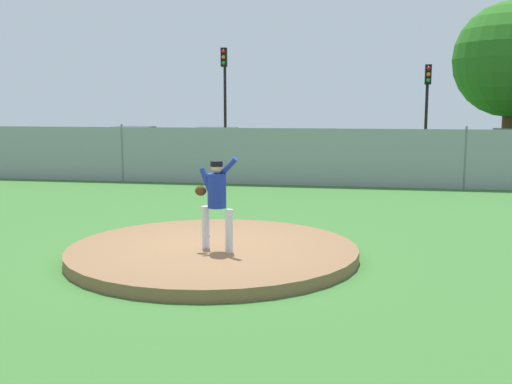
% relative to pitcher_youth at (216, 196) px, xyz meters
% --- Properties ---
extents(ground_plane, '(80.00, 80.00, 0.00)m').
position_rel_pitcher_youth_xyz_m(ground_plane, '(-0.14, 6.28, -1.15)').
color(ground_plane, '#386B2D').
extents(asphalt_strip, '(44.00, 7.00, 0.01)m').
position_rel_pitcher_youth_xyz_m(asphalt_strip, '(-0.14, 14.78, -1.15)').
color(asphalt_strip, '#2B2B2D').
rests_on(asphalt_strip, ground_plane).
extents(pitchers_mound, '(5.16, 5.16, 0.20)m').
position_rel_pitcher_youth_xyz_m(pitchers_mound, '(-0.14, 0.28, -1.05)').
color(pitchers_mound, brown).
rests_on(pitchers_mound, ground_plane).
extents(pitcher_youth, '(0.80, 0.36, 1.64)m').
position_rel_pitcher_youth_xyz_m(pitcher_youth, '(0.00, 0.00, 0.00)').
color(pitcher_youth, silver).
rests_on(pitcher_youth, pitchers_mound).
extents(baseball, '(0.07, 0.07, 0.07)m').
position_rel_pitcher_youth_xyz_m(baseball, '(-0.42, 1.02, -0.92)').
color(baseball, white).
rests_on(baseball, pitchers_mound).
extents(chainlink_fence, '(29.24, 0.07, 2.03)m').
position_rel_pitcher_youth_xyz_m(chainlink_fence, '(-0.14, 10.28, -0.19)').
color(chainlink_fence, gray).
rests_on(chainlink_fence, ground_plane).
extents(parked_car_teal, '(2.07, 4.86, 1.76)m').
position_rel_pitcher_youth_xyz_m(parked_car_teal, '(-7.62, 14.74, -0.31)').
color(parked_car_teal, '#146066').
rests_on(parked_car_teal, ground_plane).
extents(parked_car_white, '(2.02, 4.25, 1.74)m').
position_rel_pitcher_youth_xyz_m(parked_car_white, '(-3.85, 15.08, -0.33)').
color(parked_car_white, silver).
rests_on(parked_car_white, ground_plane).
extents(parked_car_slate, '(1.94, 4.87, 1.63)m').
position_rel_pitcher_youth_xyz_m(parked_car_slate, '(4.23, 14.34, -0.37)').
color(parked_car_slate, slate).
rests_on(parked_car_slate, ground_plane).
extents(parked_car_burgundy, '(1.91, 4.54, 1.65)m').
position_rel_pitcher_youth_xyz_m(parked_car_burgundy, '(0.39, 14.52, -0.36)').
color(parked_car_burgundy, maroon).
rests_on(parked_car_burgundy, ground_plane).
extents(traffic_cone_orange, '(0.40, 0.40, 0.55)m').
position_rel_pitcher_youth_xyz_m(traffic_cone_orange, '(1.92, 17.56, -0.89)').
color(traffic_cone_orange, orange).
rests_on(traffic_cone_orange, asphalt_strip).
extents(traffic_light_near, '(0.28, 0.46, 5.43)m').
position_rel_pitcher_youth_xyz_m(traffic_light_near, '(-4.27, 19.08, 2.52)').
color(traffic_light_near, black).
rests_on(traffic_light_near, ground_plane).
extents(traffic_light_far, '(0.28, 0.46, 4.54)m').
position_rel_pitcher_youth_xyz_m(traffic_light_far, '(5.30, 19.11, 1.96)').
color(traffic_light_far, black).
rests_on(traffic_light_far, ground_plane).
extents(tree_bushy_near, '(5.83, 5.83, 7.92)m').
position_rel_pitcher_youth_xyz_m(tree_bushy_near, '(9.77, 23.12, 3.84)').
color(tree_bushy_near, '#4C331E').
rests_on(tree_bushy_near, ground_plane).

